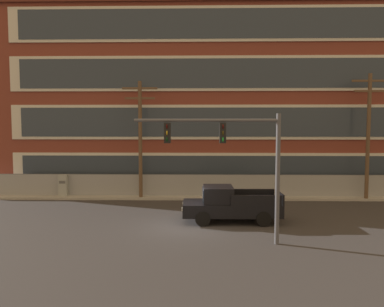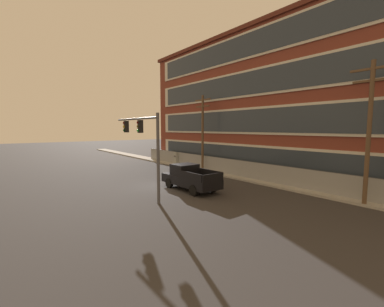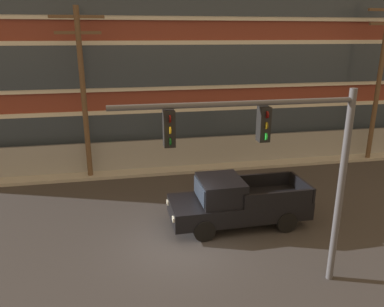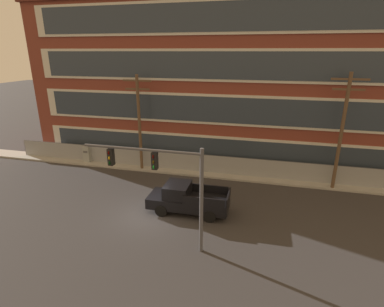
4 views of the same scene
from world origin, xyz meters
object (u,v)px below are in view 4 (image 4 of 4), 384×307
at_px(pickup_truck_black, 187,199).
at_px(utility_pole_midblock, 342,128).
at_px(electrical_cabinet, 87,155).
at_px(utility_pole_near_corner, 139,119).
at_px(traffic_signal_mast, 165,176).

distance_m(pickup_truck_black, utility_pole_midblock, 12.44).
height_order(utility_pole_midblock, electrical_cabinet, utility_pole_midblock).
bearing_deg(electrical_cabinet, utility_pole_near_corner, -3.45).
height_order(pickup_truck_black, utility_pole_midblock, utility_pole_midblock).
bearing_deg(utility_pole_near_corner, electrical_cabinet, 176.55).
bearing_deg(utility_pole_near_corner, utility_pole_midblock, -0.67).
relative_size(pickup_truck_black, utility_pole_midblock, 0.61).
bearing_deg(utility_pole_midblock, pickup_truck_black, -149.11).
xyz_separation_m(traffic_signal_mast, electrical_cabinet, (-11.51, 10.44, -3.33)).
height_order(traffic_signal_mast, electrical_cabinet, traffic_signal_mast).
bearing_deg(traffic_signal_mast, utility_pole_near_corner, 119.79).
relative_size(traffic_signal_mast, electrical_cabinet, 3.77).
xyz_separation_m(traffic_signal_mast, pickup_truck_black, (0.11, 3.85, -3.25)).
xyz_separation_m(utility_pole_near_corner, utility_pole_midblock, (16.00, -0.19, 0.24)).
xyz_separation_m(utility_pole_near_corner, electrical_cabinet, (-5.74, 0.35, -3.82)).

